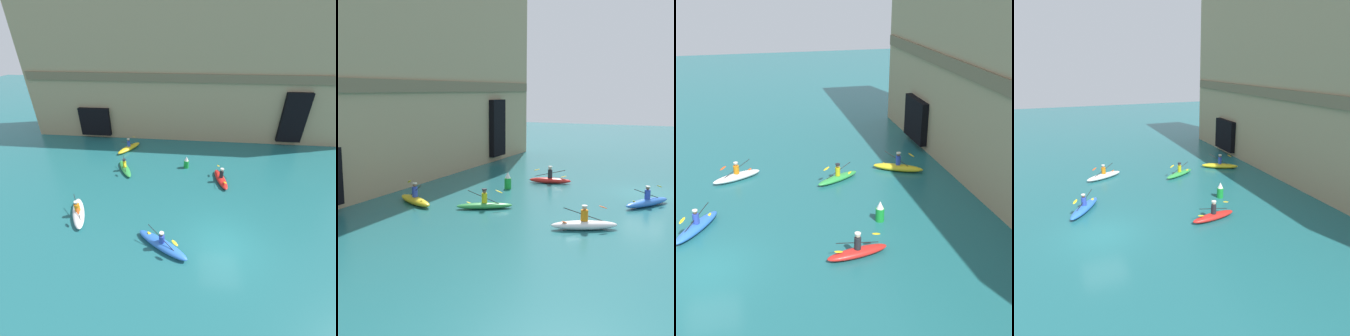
% 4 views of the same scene
% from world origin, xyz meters
% --- Properties ---
extents(ground_plane, '(120.00, 120.00, 0.00)m').
position_xyz_m(ground_plane, '(0.00, 0.00, 0.00)').
color(ground_plane, '#1E6066').
extents(cliff_bluff, '(36.72, 6.06, 15.93)m').
position_xyz_m(cliff_bluff, '(-2.31, 17.65, 7.93)').
color(cliff_bluff, '#9E8966').
rests_on(cliff_bluff, ground).
extents(kayak_white, '(2.11, 3.18, 1.19)m').
position_xyz_m(kayak_white, '(-9.54, 1.42, 0.26)').
color(kayak_white, white).
rests_on(kayak_white, ground).
extents(kayak_blue, '(3.32, 2.41, 1.17)m').
position_xyz_m(kayak_blue, '(-3.58, -0.64, 0.26)').
color(kayak_blue, blue).
rests_on(kayak_blue, ground).
extents(kayak_green, '(2.13, 3.05, 1.14)m').
position_xyz_m(kayak_green, '(-8.01, 7.55, 0.23)').
color(kayak_green, green).
rests_on(kayak_green, ground).
extents(kayak_red, '(1.25, 3.06, 1.23)m').
position_xyz_m(kayak_red, '(0.44, 6.66, 0.26)').
color(kayak_red, red).
rests_on(kayak_red, ground).
extents(kayak_yellow, '(2.19, 3.24, 1.33)m').
position_xyz_m(kayak_yellow, '(-8.72, 11.74, 0.26)').
color(kayak_yellow, yellow).
rests_on(kayak_yellow, ground).
extents(marker_buoy, '(0.46, 0.46, 1.14)m').
position_xyz_m(marker_buoy, '(-2.52, 8.62, 0.53)').
color(marker_buoy, green).
rests_on(marker_buoy, ground).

